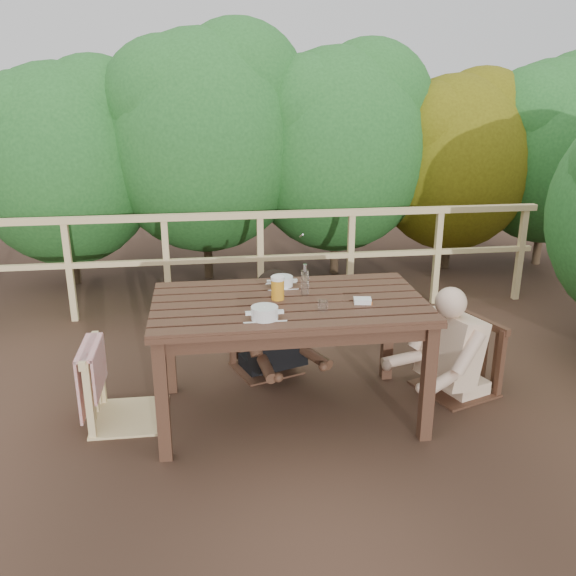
{
  "coord_description": "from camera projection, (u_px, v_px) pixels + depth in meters",
  "views": [
    {
      "loc": [
        -0.52,
        -3.7,
        2.18
      ],
      "look_at": [
        0.0,
        0.05,
        0.9
      ],
      "focal_mm": 38.05,
      "sensor_mm": 36.0,
      "label": 1
    }
  ],
  "objects": [
    {
      "name": "chair_far",
      "position": [
        265.0,
        314.0,
        4.73
      ],
      "size": [
        0.6,
        0.6,
        0.95
      ],
      "primitive_type": "cube",
      "rotation": [
        0.0,
        0.0,
        0.34
      ],
      "color": "#3B2318",
      "rests_on": "ground"
    },
    {
      "name": "soup_near",
      "position": [
        265.0,
        314.0,
        3.65
      ],
      "size": [
        0.28,
        0.28,
        0.09
      ],
      "primitive_type": "cylinder",
      "color": "white",
      "rests_on": "table"
    },
    {
      "name": "railing",
      "position": [
        261.0,
        263.0,
        5.95
      ],
      "size": [
        5.6,
        0.1,
        1.01
      ],
      "primitive_type": "cube",
      "color": "#DBBD82",
      "rests_on": "ground"
    },
    {
      "name": "tumbler",
      "position": [
        323.0,
        307.0,
        3.79
      ],
      "size": [
        0.07,
        0.07,
        0.08
      ],
      "primitive_type": "cylinder",
      "color": "silver",
      "rests_on": "table"
    },
    {
      "name": "table",
      "position": [
        289.0,
        359.0,
        4.11
      ],
      "size": [
        1.77,
        1.0,
        0.82
      ],
      "primitive_type": "cube",
      "color": "#3B2318",
      "rests_on": "ground"
    },
    {
      "name": "chair_left",
      "position": [
        124.0,
        348.0,
        4.01
      ],
      "size": [
        0.52,
        0.52,
        1.04
      ],
      "primitive_type": "cube",
      "rotation": [
        0.0,
        0.0,
        1.57
      ],
      "color": "#DBBD82",
      "rests_on": "ground"
    },
    {
      "name": "butter_tub",
      "position": [
        362.0,
        302.0,
        3.91
      ],
      "size": [
        0.13,
        0.1,
        0.05
      ],
      "primitive_type": "cube",
      "rotation": [
        0.0,
        0.0,
        -0.18
      ],
      "color": "silver",
      "rests_on": "table"
    },
    {
      "name": "beer_glass",
      "position": [
        278.0,
        289.0,
        3.96
      ],
      "size": [
        0.09,
        0.09,
        0.17
      ],
      "primitive_type": "cylinder",
      "color": "#C6760E",
      "rests_on": "table"
    },
    {
      "name": "diner_right",
      "position": [
        466.0,
        304.0,
        4.34
      ],
      "size": [
        0.82,
        0.75,
        1.36
      ],
      "primitive_type": null,
      "rotation": [
        0.0,
        0.0,
        1.92
      ],
      "color": "beige",
      "rests_on": "ground"
    },
    {
      "name": "soup_far",
      "position": [
        282.0,
        282.0,
        4.24
      ],
      "size": [
        0.25,
        0.25,
        0.08
      ],
      "primitive_type": "cylinder",
      "color": "silver",
      "rests_on": "table"
    },
    {
      "name": "woman",
      "position": [
        265.0,
        291.0,
        4.69
      ],
      "size": [
        0.72,
        0.79,
        1.31
      ],
      "primitive_type": null,
      "rotation": [
        0.0,
        0.0,
        3.48
      ],
      "color": "black",
      "rests_on": "ground"
    },
    {
      "name": "chair_right",
      "position": [
        460.0,
        327.0,
        4.39
      ],
      "size": [
        0.64,
        0.64,
        1.01
      ],
      "primitive_type": "cube",
      "rotation": [
        0.0,
        0.0,
        -1.22
      ],
      "color": "#3B2318",
      "rests_on": "ground"
    },
    {
      "name": "ground",
      "position": [
        289.0,
        413.0,
        4.24
      ],
      "size": [
        60.0,
        60.0,
        0.0
      ],
      "primitive_type": "plane",
      "color": "#432C1F",
      "rests_on": "ground"
    },
    {
      "name": "hedge_row",
      "position": [
        285.0,
        109.0,
        6.68
      ],
      "size": [
        6.6,
        1.6,
        3.8
      ],
      "primitive_type": null,
      "color": "#205421",
      "rests_on": "ground"
    },
    {
      "name": "bottle",
      "position": [
        305.0,
        280.0,
        4.05
      ],
      "size": [
        0.05,
        0.05,
        0.23
      ],
      "primitive_type": "cylinder",
      "color": "silver",
      "rests_on": "table"
    }
  ]
}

